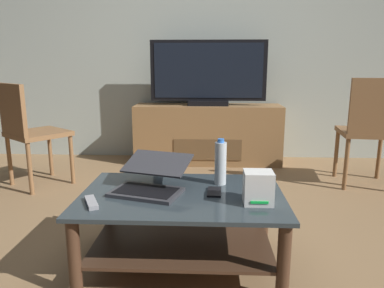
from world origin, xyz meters
name	(u,v)px	position (x,y,z in m)	size (l,w,h in m)	color
ground_plane	(193,246)	(0.00, 0.00, 0.00)	(7.68, 7.68, 0.00)	olive
back_wall	(202,32)	(0.00, 2.21, 1.40)	(6.40, 0.12, 2.80)	#A8B2A8
coffee_table	(182,216)	(-0.05, -0.20, 0.28)	(1.04, 0.68, 0.40)	#2D383D
media_cabinet	(208,134)	(0.08, 1.89, 0.31)	(1.55, 0.42, 0.63)	olive
television	(208,74)	(0.08, 1.87, 0.95)	(1.20, 0.20, 0.67)	black
dining_chair	(370,127)	(1.46, 1.13, 0.54)	(0.49, 0.49, 0.95)	brown
side_chair	(29,129)	(-1.45, 1.01, 0.51)	(0.62, 0.62, 0.90)	brown
laptop	(151,180)	(-0.21, -0.16, 0.46)	(0.44, 0.45, 0.16)	#333338
router_box	(258,188)	(0.32, -0.32, 0.48)	(0.14, 0.12, 0.16)	white
water_bottle_near	(220,163)	(0.15, -0.04, 0.52)	(0.06, 0.06, 0.26)	silver
cell_phone	(214,192)	(0.12, -0.19, 0.41)	(0.07, 0.14, 0.01)	black
tv_remote	(256,185)	(0.34, -0.09, 0.41)	(0.04, 0.16, 0.02)	black
soundbar_remote	(91,202)	(-0.47, -0.37, 0.41)	(0.04, 0.16, 0.02)	#99999E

